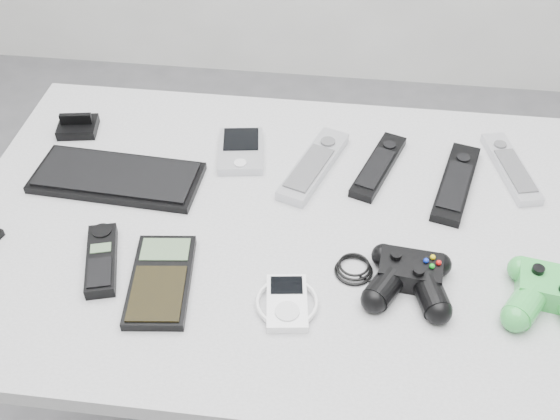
# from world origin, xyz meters

# --- Properties ---
(desk) EXTENTS (1.14, 0.73, 0.76)m
(desk) POSITION_xyz_m (0.02, 0.05, 0.70)
(desk) COLOR #939396
(desk) RESTS_ON floor
(pda_keyboard) EXTENTS (0.30, 0.14, 0.02)m
(pda_keyboard) POSITION_xyz_m (-0.31, 0.11, 0.77)
(pda_keyboard) COLOR black
(pda_keyboard) RESTS_ON desk
(dock_bracket) EXTENTS (0.08, 0.08, 0.04)m
(dock_bracket) POSITION_xyz_m (-0.44, 0.25, 0.78)
(dock_bracket) COLOR black
(dock_bracket) RESTS_ON desk
(pda) EXTENTS (0.10, 0.14, 0.02)m
(pda) POSITION_xyz_m (-0.11, 0.22, 0.77)
(pda) COLOR #AEAFB5
(pda) RESTS_ON desk
(remote_silver_a) EXTENTS (0.12, 0.22, 0.02)m
(remote_silver_a) POSITION_xyz_m (0.03, 0.19, 0.78)
(remote_silver_a) COLOR #AEAFB5
(remote_silver_a) RESTS_ON desk
(remote_black_a) EXTENTS (0.10, 0.19, 0.02)m
(remote_black_a) POSITION_xyz_m (0.15, 0.20, 0.77)
(remote_black_a) COLOR black
(remote_black_a) RESTS_ON desk
(remote_black_b) EXTENTS (0.10, 0.22, 0.02)m
(remote_black_b) POSITION_xyz_m (0.29, 0.17, 0.77)
(remote_black_b) COLOR black
(remote_black_b) RESTS_ON desk
(remote_silver_b) EXTENTS (0.09, 0.20, 0.02)m
(remote_silver_b) POSITION_xyz_m (0.39, 0.23, 0.77)
(remote_silver_b) COLOR #BABBC1
(remote_silver_b) RESTS_ON desk
(cordless_handset) EXTENTS (0.08, 0.15, 0.02)m
(cordless_handset) POSITION_xyz_m (-0.28, -0.08, 0.77)
(cordless_handset) COLOR black
(cordless_handset) RESTS_ON desk
(calculator) EXTENTS (0.11, 0.19, 0.02)m
(calculator) POSITION_xyz_m (-0.18, -0.11, 0.77)
(calculator) COLOR black
(calculator) RESTS_ON desk
(mp3_player) EXTENTS (0.11, 0.11, 0.02)m
(mp3_player) POSITION_xyz_m (0.02, -0.13, 0.77)
(mp3_player) COLOR white
(mp3_player) RESTS_ON desk
(controller_black) EXTENTS (0.24, 0.16, 0.05)m
(controller_black) POSITION_xyz_m (0.20, -0.07, 0.79)
(controller_black) COLOR black
(controller_black) RESTS_ON desk
(controller_green) EXTENTS (0.16, 0.17, 0.05)m
(controller_green) POSITION_xyz_m (0.41, -0.08, 0.79)
(controller_green) COLOR green
(controller_green) RESTS_ON desk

